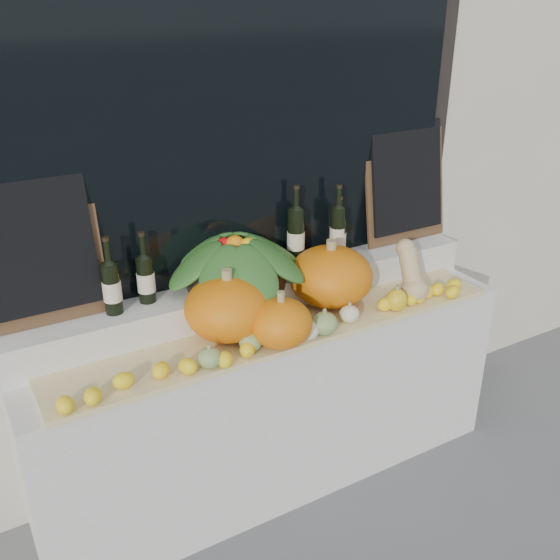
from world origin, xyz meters
The scene contains 17 objects.
display_sill centered at (0.00, 1.52, 0.44)m, with size 2.30×0.55×0.88m, color silver.
rear_tier centered at (0.00, 1.68, 0.96)m, with size 2.30×0.25×0.16m, color silver.
straw_bedding centered at (0.00, 1.40, 0.89)m, with size 2.10×0.32×0.03m, color tan.
pumpkin_left centered at (-0.24, 1.46, 1.04)m, with size 0.37×0.37×0.27m, color orange.
pumpkin_right centered at (0.31, 1.51, 1.04)m, with size 0.39×0.39×0.28m, color orange.
pumpkin_center centered at (-0.09, 1.29, 1.01)m, with size 0.26×0.26×0.21m, color orange.
butternut_squash centered at (0.67, 1.36, 1.03)m, with size 0.13×0.20×0.29m.
decorative_gourds centered at (0.05, 1.29, 0.96)m, with size 1.04×0.15×0.17m.
lemon_heap centered at (0.00, 1.29, 0.94)m, with size 2.20×0.16×0.06m, color yellow, non-canonical shape.
produce_bowl centered at (-0.11, 1.66, 1.16)m, with size 0.68×0.68×0.24m.
wine_bottle_far_left centered at (-0.67, 1.66, 1.16)m, with size 0.08×0.08×0.33m.
wine_bottle_near_left centered at (-0.51, 1.70, 1.15)m, with size 0.08×0.08×0.32m.
wine_bottle_tall centered at (0.23, 1.70, 1.19)m, with size 0.08×0.08×0.40m.
wine_bottle_near_right centered at (0.46, 1.68, 1.18)m, with size 0.08×0.08×0.38m.
wine_bottle_far_right centered at (0.47, 1.68, 1.15)m, with size 0.08×0.08×0.32m.
chalkboard_left centered at (-0.92, 1.74, 1.36)m, with size 0.50×0.13×0.61m.
chalkboard_right centered at (0.92, 1.74, 1.36)m, with size 0.50×0.13×0.61m.
Camera 1 is at (-1.22, -0.66, 2.24)m, focal length 40.00 mm.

